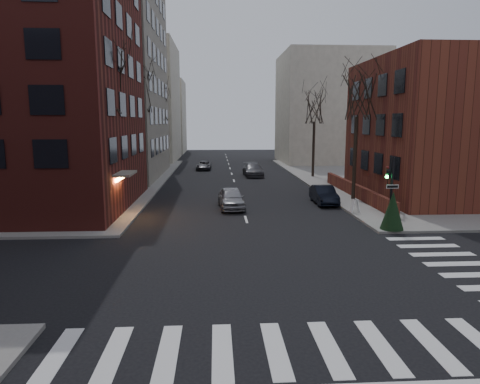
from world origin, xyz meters
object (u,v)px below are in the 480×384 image
at_px(tree_left_c, 159,106).
at_px(tree_right_b, 315,108).
at_px(evergreen_shrub, 393,210).
at_px(car_lane_gray, 253,170).
at_px(car_lane_silver, 231,198).
at_px(car_lane_far, 204,165).
at_px(tree_right_a, 357,96).
at_px(streetlamp_far, 167,136).
at_px(sandwich_board, 355,206).
at_px(traffic_signal, 390,197).
at_px(tree_left_a, 106,84).
at_px(parked_sedan, 324,195).
at_px(tree_left_b, 139,90).
at_px(streetlamp_near, 140,144).

bearing_deg(tree_left_c, tree_right_b, -24.44).
relative_size(tree_left_c, evergreen_shrub, 4.57).
relative_size(car_lane_gray, evergreen_shrub, 2.33).
distance_m(car_lane_silver, car_lane_far, 25.01).
xyz_separation_m(tree_left_c, tree_right_a, (17.60, -22.00, 0.00)).
height_order(streetlamp_far, evergreen_shrub, streetlamp_far).
relative_size(tree_right_a, sandwich_board, 10.83).
relative_size(traffic_signal, tree_left_a, 0.39).
relative_size(tree_left_a, evergreen_shrub, 4.83).
distance_m(tree_right_a, car_lane_silver, 12.30).
distance_m(tree_left_c, parked_sedan, 28.51).
distance_m(tree_left_b, sandwich_board, 22.32).
relative_size(tree_left_a, tree_left_c, 1.06).
xyz_separation_m(traffic_signal, evergreen_shrub, (-0.01, -0.49, -0.69)).
height_order(parked_sedan, car_lane_gray, car_lane_gray).
height_order(car_lane_far, sandwich_board, car_lane_far).
bearing_deg(evergreen_shrub, streetlamp_near, 140.06).
distance_m(tree_left_a, streetlamp_near, 9.07).
distance_m(tree_right_a, streetlamp_near, 17.87).
height_order(tree_right_b, car_lane_far, tree_right_b).
distance_m(streetlamp_near, car_lane_silver, 10.41).
height_order(car_lane_far, evergreen_shrub, evergreen_shrub).
xyz_separation_m(streetlamp_near, car_lane_far, (4.78, 18.45, -3.68)).
relative_size(tree_left_c, sandwich_board, 10.83).
relative_size(traffic_signal, streetlamp_near, 0.64).
relative_size(tree_left_b, tree_left_c, 1.11).
relative_size(tree_left_c, streetlamp_near, 1.55).
xyz_separation_m(tree_right_a, evergreen_shrub, (-0.88, -9.50, -6.82)).
relative_size(tree_left_c, car_lane_far, 2.43).
xyz_separation_m(streetlamp_near, evergreen_shrub, (16.12, -13.50, -3.02)).
distance_m(car_lane_gray, sandwich_board, 21.26).
relative_size(tree_right_b, car_lane_silver, 2.13).
distance_m(tree_right_a, car_lane_gray, 18.43).
bearing_deg(tree_right_a, tree_left_a, -167.20).
distance_m(traffic_signal, sandwich_board, 4.23).
bearing_deg(tree_left_a, car_lane_far, 78.50).
relative_size(tree_left_a, tree_left_b, 0.95).
distance_m(tree_left_a, sandwich_board, 17.95).
relative_size(tree_left_a, tree_right_a, 1.06).
relative_size(tree_left_b, streetlamp_near, 1.72).
xyz_separation_m(traffic_signal, car_lane_far, (-11.35, 31.46, -1.35)).
bearing_deg(tree_left_c, tree_right_a, -51.34).
height_order(tree_left_a, evergreen_shrub, tree_left_a).
xyz_separation_m(tree_left_c, car_lane_far, (5.38, 0.45, -7.47)).
xyz_separation_m(parked_sedan, evergreen_shrub, (1.72, -8.40, 0.54)).
bearing_deg(tree_left_c, parked_sedan, -57.00).
height_order(traffic_signal, tree_left_b, tree_left_b).
bearing_deg(traffic_signal, sandwich_board, 99.12).
xyz_separation_m(tree_left_c, car_lane_gray, (11.13, -6.37, -7.31)).
xyz_separation_m(traffic_signal, parked_sedan, (-1.74, 7.91, -1.23)).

